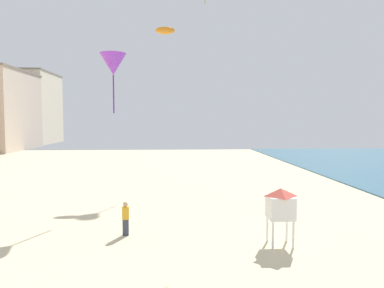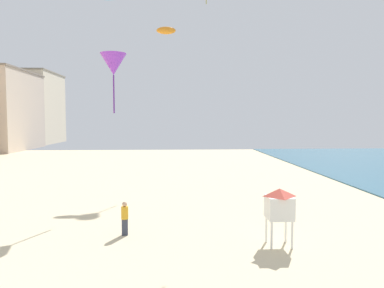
{
  "view_description": "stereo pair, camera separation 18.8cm",
  "coord_description": "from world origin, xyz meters",
  "px_view_note": "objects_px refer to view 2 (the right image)",
  "views": [
    {
      "loc": [
        5.51,
        -6.58,
        5.59
      ],
      "look_at": [
        6.85,
        15.85,
        4.06
      ],
      "focal_mm": 33.95,
      "sensor_mm": 36.0,
      "label": 1
    },
    {
      "loc": [
        5.69,
        -6.59,
        5.59
      ],
      "look_at": [
        6.85,
        15.85,
        4.06
      ],
      "focal_mm": 33.95,
      "sensor_mm": 36.0,
      "label": 2
    }
  ],
  "objects_px": {
    "lifeguard_stand": "(279,204)",
    "kite_orange_parafoil": "(166,30)",
    "kite_purple_delta": "(113,64)",
    "kite_flyer": "(125,216)"
  },
  "relations": [
    {
      "from": "kite_flyer",
      "to": "kite_orange_parafoil",
      "type": "relative_size",
      "value": 0.97
    },
    {
      "from": "kite_orange_parafoil",
      "to": "kite_flyer",
      "type": "bearing_deg",
      "value": -96.64
    },
    {
      "from": "lifeguard_stand",
      "to": "kite_purple_delta",
      "type": "xyz_separation_m",
      "value": [
        -8.45,
        7.94,
        7.23
      ]
    },
    {
      "from": "kite_flyer",
      "to": "lifeguard_stand",
      "type": "relative_size",
      "value": 0.64
    },
    {
      "from": "kite_flyer",
      "to": "kite_orange_parafoil",
      "type": "distance_m",
      "value": 19.59
    },
    {
      "from": "lifeguard_stand",
      "to": "kite_orange_parafoil",
      "type": "distance_m",
      "value": 21.04
    },
    {
      "from": "kite_flyer",
      "to": "lifeguard_stand",
      "type": "distance_m",
      "value": 7.29
    },
    {
      "from": "kite_purple_delta",
      "to": "kite_orange_parafoil",
      "type": "relative_size",
      "value": 2.25
    },
    {
      "from": "lifeguard_stand",
      "to": "kite_orange_parafoil",
      "type": "bearing_deg",
      "value": 122.26
    },
    {
      "from": "lifeguard_stand",
      "to": "kite_orange_parafoil",
      "type": "xyz_separation_m",
      "value": [
        -5.27,
        16.8,
        11.51
      ]
    }
  ]
}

